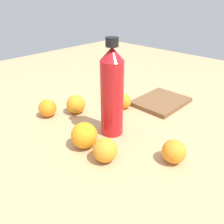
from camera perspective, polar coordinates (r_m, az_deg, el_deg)
name	(u,v)px	position (r m, az deg, el deg)	size (l,w,h in m)	color
ground_plane	(115,126)	(0.84, 0.63, -3.59)	(2.40, 2.40, 0.00)	tan
water_bottle	(112,92)	(0.74, 0.00, 4.98)	(0.08, 0.08, 0.32)	red
orange_0	(48,108)	(0.93, -15.88, 0.94)	(0.07, 0.07, 0.07)	orange
orange_1	(76,104)	(0.93, -9.04, 1.95)	(0.08, 0.08, 0.08)	orange
orange_2	(174,151)	(0.68, 15.26, -9.54)	(0.07, 0.07, 0.07)	orange
orange_3	(124,101)	(0.96, 2.98, 2.71)	(0.06, 0.06, 0.06)	orange
orange_4	(84,135)	(0.72, -6.98, -5.83)	(0.08, 0.08, 0.08)	orange
orange_5	(105,150)	(0.66, -1.77, -9.54)	(0.07, 0.07, 0.07)	orange
cutting_board	(161,102)	(1.03, 12.19, 2.58)	(0.23, 0.18, 0.02)	brown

